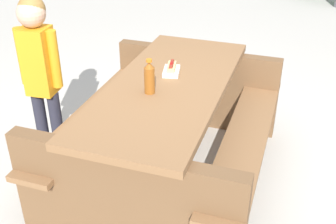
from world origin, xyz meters
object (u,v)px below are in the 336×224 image
at_px(picnic_table, 168,122).
at_px(soda_bottle, 149,78).
at_px(child_in_coat, 39,62).
at_px(hotdog_tray, 171,69).

distance_m(picnic_table, soda_bottle, 0.45).
relative_size(picnic_table, child_in_coat, 1.46).
distance_m(picnic_table, child_in_coat, 1.01).
relative_size(picnic_table, hotdog_tray, 9.68).
relative_size(soda_bottle, hotdog_tray, 1.20).
height_order(hotdog_tray, child_in_coat, child_in_coat).
relative_size(picnic_table, soda_bottle, 8.07).
height_order(picnic_table, soda_bottle, soda_bottle).
xyz_separation_m(picnic_table, hotdog_tray, (0.17, 0.02, 0.34)).
bearing_deg(soda_bottle, picnic_table, -25.11).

